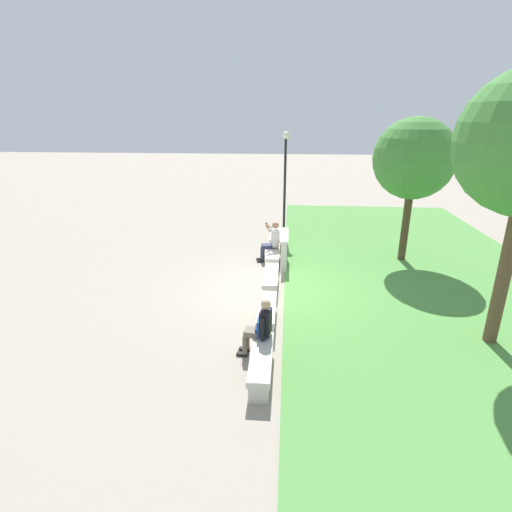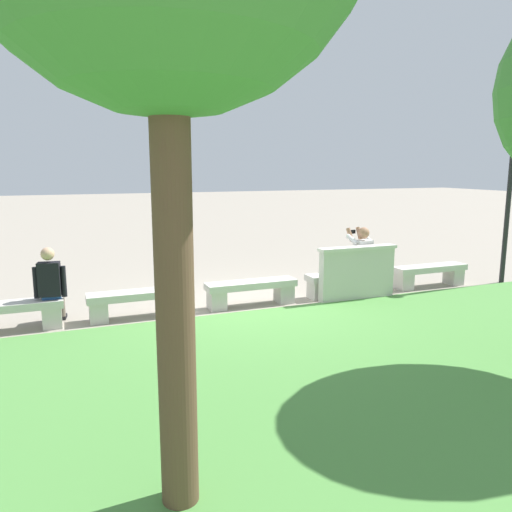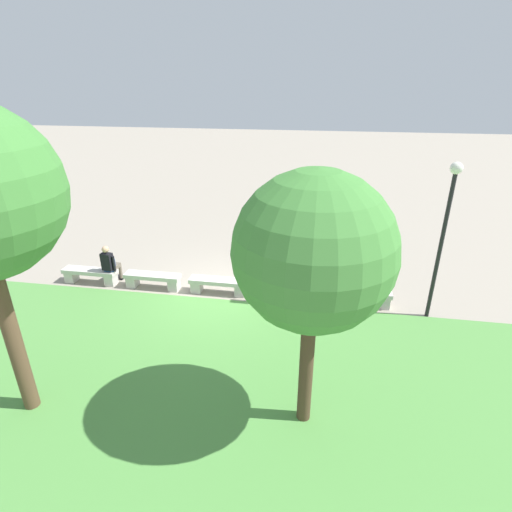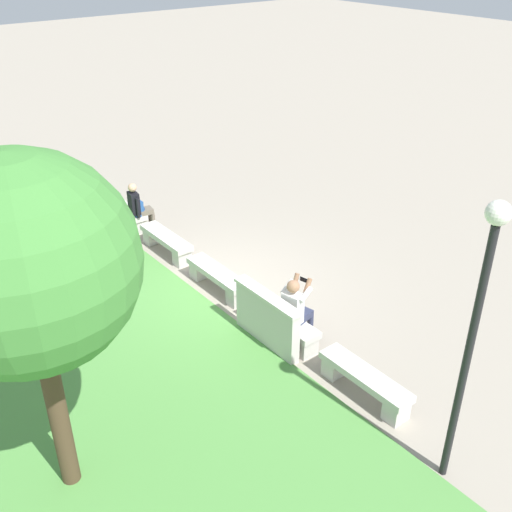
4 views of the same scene
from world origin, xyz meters
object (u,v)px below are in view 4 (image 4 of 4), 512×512
Objects in this scene: person_distant at (139,206)px; backpack at (138,208)px; bench_near at (282,323)px; bench_main at (365,381)px; lamp_post at (477,313)px; bench_end at (125,212)px; person_photographer at (296,307)px; bench_far at (166,242)px; tree_left_background at (26,265)px; bench_mid at (217,277)px.

person_distant reaches higher than backpack.
bench_main is at bearing 180.00° from bench_near.
lamp_post is (-1.70, 0.28, 2.30)m from bench_main.
person_photographer is (-6.21, -0.08, 0.45)m from bench_end.
lamp_post reaches higher than person_photographer.
person_photographer is (-4.24, -0.08, 0.45)m from bench_far.
tree_left_background is (-0.41, 4.32, 2.56)m from person_photographer.
bench_main is at bearing 180.00° from bench_far.
person_photographer reaches higher than bench_main.
lamp_post is at bearing 178.32° from bench_end.
bench_near is at bearing 179.62° from backpack.
tree_left_background is at bearing 147.33° from bench_end.
tree_left_background is (-6.62, 4.25, 3.00)m from bench_end.
bench_end is 0.41× the size of lamp_post.
backpack is at bearing -0.38° from bench_near.
lamp_post is (-2.98, -3.96, -0.70)m from tree_left_background.
person_distant reaches higher than bench_main.
tree_left_background reaches higher than bench_near.
person_photographer is at bearing -165.30° from bench_near.
bench_near is 1.31× the size of person_distant.
bench_end is 1.25× the size of person_photographer.
bench_far is 6.97m from tree_left_background.
bench_main and bench_near have the same top height.
person_distant is (3.29, -0.07, 0.38)m from bench_mid.
person_distant is 0.28× the size of tree_left_background.
bench_main is 1.98m from bench_near.
bench_main is at bearing 179.73° from backpack.
backpack is (-0.66, -0.03, 0.33)m from bench_end.
bench_near and bench_far have the same top height.
bench_mid is 0.36× the size of tree_left_background.
bench_main is 1.00× the size of bench_far.
tree_left_background is 1.14× the size of lamp_post.
bench_end is 0.36× the size of tree_left_background.
bench_main is 7.25m from backpack.
bench_near is 1.00× the size of bench_far.
bench_far is at bearing 1.02° from person_photographer.
bench_far is (1.98, 0.00, 0.00)m from bench_mid.
bench_mid is 1.31× the size of person_distant.
bench_mid is at bearing 0.00° from bench_near.
person_distant is at bearing -92.09° from backpack.
backpack reaches higher than bench_main.
bench_mid is at bearing -57.84° from tree_left_background.
lamp_post reaches higher than person_distant.
bench_mid is at bearing 0.00° from bench_main.
backpack reaches higher than bench_mid.
person_distant is at bearing -1.14° from bench_mid.
tree_left_background is at bearing 122.16° from bench_mid.
person_distant reaches higher than bench_far.
lamp_post is (-9.60, 0.28, 2.30)m from bench_end.
lamp_post reaches higher than bench_main.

